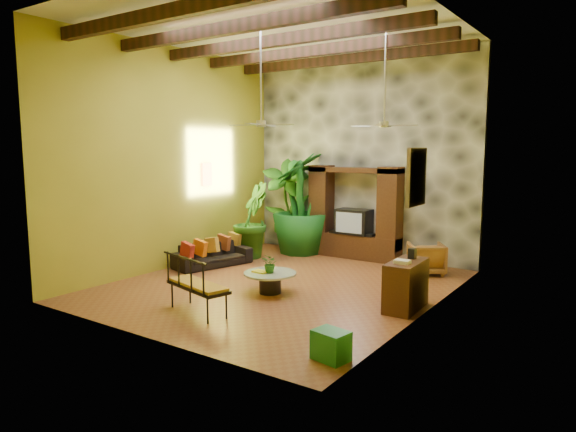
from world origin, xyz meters
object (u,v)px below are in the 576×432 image
Objects in this scene: iron_bench at (195,282)px; green_bin at (331,345)px; tall_plant_c at (300,204)px; wicker_armchair at (426,258)px; ceiling_fan_front at (261,113)px; coffee_table at (270,280)px; tall_plant_a at (286,204)px; entertainment_center at (354,220)px; tall_plant_b at (251,220)px; ceiling_fan_back at (384,114)px; side_console at (406,285)px; sofa at (212,255)px.

green_bin is (2.78, -0.34, -0.35)m from iron_bench.
wicker_armchair is at bearing -5.31° from tall_plant_c.
ceiling_fan_front is 4.14× the size of green_bin.
coffee_table is at bearing -31.21° from ceiling_fan_front.
green_bin is (4.62, -5.69, -1.04)m from tall_plant_a.
entertainment_center reaches higher than tall_plant_b.
tall_plant_b is 4.22× the size of green_bin.
side_console is (1.05, -1.29, -2.98)m from ceiling_fan_back.
ceiling_fan_front is at bearing -69.47° from tall_plant_c.
ceiling_fan_front is 3.81m from tall_plant_b.
ceiling_fan_front is at bearing 19.77° from wicker_armchair.
entertainment_center is 1.49m from tall_plant_c.
ceiling_fan_front reaches higher than entertainment_center.
entertainment_center is 1.99m from tall_plant_a.
tall_plant_b reaches higher than sofa.
ceiling_fan_back is 3.37m from wicker_armchair.
ceiling_fan_back is 3.91m from coffee_table.
coffee_table is (-1.45, -1.81, -3.15)m from ceiling_fan_back.
sofa is at bearing -110.15° from tall_plant_c.
sofa is (-2.10, 0.84, -3.13)m from ceiling_fan_front.
sofa reaches higher than coffee_table.
ceiling_fan_back is at bearing 51.35° from coffee_table.
entertainment_center is at bearing 32.55° from tall_plant_b.
coffee_table is (-1.94, -3.14, -0.09)m from wicker_armchair.
green_bin is (2.85, -2.27, -3.21)m from ceiling_fan_front.
sofa is 0.96× the size of tall_plant_b.
ceiling_fan_front reaches higher than sofa.
sofa is 3.53m from iron_bench.
ceiling_fan_back reaches higher than tall_plant_c.
ceiling_fan_front is 0.71× the size of tall_plant_c.
tall_plant_b reaches higher than side_console.
ceiling_fan_back is at bearing 41.63° from ceiling_fan_front.
tall_plant_a reaches higher than entertainment_center.
ceiling_fan_back is at bearing -50.43° from entertainment_center.
side_console reaches higher than coffee_table.
coffee_table is at bearing -59.68° from tall_plant_a.
iron_bench is at bearing -116.13° from ceiling_fan_back.
tall_plant_b reaches higher than wicker_armchair.
tall_plant_b is 6.59m from green_bin.
tall_plant_c reaches higher than iron_bench.
wicker_armchair is 0.72× the size of side_console.
ceiling_fan_front is 3.44m from iron_bench.
ceiling_fan_front is at bearing -138.37° from ceiling_fan_back.
ceiling_fan_front is at bearing 148.79° from coffee_table.
wicker_armchair reaches higher than green_bin.
wicker_armchair is 2.67m from side_console.
tall_plant_a reaches higher than iron_bench.
tall_plant_b is at bearing 134.65° from coffee_table.
green_bin is (4.95, -3.11, -0.07)m from sofa.
coffee_table is at bearing 94.90° from iron_bench.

